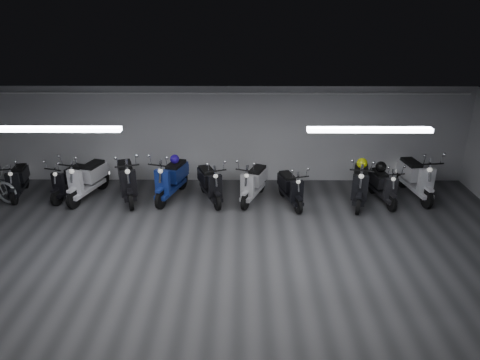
{
  "coord_description": "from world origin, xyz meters",
  "views": [
    {
      "loc": [
        0.56,
        -7.37,
        5.2
      ],
      "look_at": [
        0.49,
        2.5,
        1.05
      ],
      "focal_mm": 33.63,
      "sensor_mm": 36.0,
      "label": 1
    }
  ],
  "objects_px": {
    "scooter_0": "(17,175)",
    "scooter_7": "(291,183)",
    "scooter_1": "(69,176)",
    "scooter_6": "(254,177)",
    "scooter_3": "(126,174)",
    "helmet_2": "(175,159)",
    "helmet_0": "(381,167)",
    "scooter_5": "(210,178)",
    "scooter_8": "(361,178)",
    "scooter_4": "(171,173)",
    "scooter_9": "(384,180)",
    "scooter_10": "(417,171)",
    "helmet_1": "(362,163)",
    "scooter_2": "(86,173)"
  },
  "relations": [
    {
      "from": "scooter_0",
      "to": "scooter_7",
      "type": "bearing_deg",
      "value": -14.27
    },
    {
      "from": "scooter_1",
      "to": "scooter_6",
      "type": "height_order",
      "value": "scooter_6"
    },
    {
      "from": "scooter_3",
      "to": "helmet_2",
      "type": "distance_m",
      "value": 1.33
    },
    {
      "from": "scooter_3",
      "to": "helmet_0",
      "type": "relative_size",
      "value": 6.92
    },
    {
      "from": "scooter_5",
      "to": "helmet_0",
      "type": "distance_m",
      "value": 4.55
    },
    {
      "from": "scooter_0",
      "to": "scooter_8",
      "type": "distance_m",
      "value": 9.19
    },
    {
      "from": "scooter_4",
      "to": "scooter_7",
      "type": "distance_m",
      "value": 3.19
    },
    {
      "from": "scooter_6",
      "to": "helmet_0",
      "type": "height_order",
      "value": "scooter_6"
    },
    {
      "from": "scooter_1",
      "to": "scooter_6",
      "type": "bearing_deg",
      "value": 15.99
    },
    {
      "from": "scooter_6",
      "to": "scooter_9",
      "type": "distance_m",
      "value": 3.42
    },
    {
      "from": "scooter_0",
      "to": "scooter_10",
      "type": "height_order",
      "value": "scooter_10"
    },
    {
      "from": "scooter_4",
      "to": "scooter_9",
      "type": "xyz_separation_m",
      "value": [
        5.62,
        -0.19,
        -0.11
      ]
    },
    {
      "from": "scooter_4",
      "to": "helmet_0",
      "type": "distance_m",
      "value": 5.59
    },
    {
      "from": "scooter_1",
      "to": "scooter_7",
      "type": "height_order",
      "value": "scooter_1"
    },
    {
      "from": "scooter_3",
      "to": "scooter_10",
      "type": "height_order",
      "value": "same"
    },
    {
      "from": "scooter_6",
      "to": "scooter_7",
      "type": "height_order",
      "value": "scooter_6"
    },
    {
      "from": "scooter_4",
      "to": "scooter_10",
      "type": "distance_m",
      "value": 6.59
    },
    {
      "from": "scooter_3",
      "to": "scooter_6",
      "type": "xyz_separation_m",
      "value": [
        3.37,
        -0.04,
        -0.08
      ]
    },
    {
      "from": "scooter_5",
      "to": "scooter_8",
      "type": "bearing_deg",
      "value": -23.0
    },
    {
      "from": "scooter_7",
      "to": "scooter_4",
      "type": "bearing_deg",
      "value": 157.54
    },
    {
      "from": "scooter_3",
      "to": "scooter_7",
      "type": "bearing_deg",
      "value": -22.45
    },
    {
      "from": "scooter_1",
      "to": "helmet_0",
      "type": "relative_size",
      "value": 5.75
    },
    {
      "from": "helmet_2",
      "to": "scooter_1",
      "type": "bearing_deg",
      "value": -176.11
    },
    {
      "from": "scooter_5",
      "to": "scooter_0",
      "type": "bearing_deg",
      "value": 156.19
    },
    {
      "from": "scooter_5",
      "to": "scooter_8",
      "type": "xyz_separation_m",
      "value": [
        3.94,
        -0.14,
        0.06
      ]
    },
    {
      "from": "scooter_1",
      "to": "scooter_0",
      "type": "bearing_deg",
      "value": -163.6
    },
    {
      "from": "scooter_8",
      "to": "helmet_1",
      "type": "bearing_deg",
      "value": 90.0
    },
    {
      "from": "scooter_0",
      "to": "scooter_8",
      "type": "bearing_deg",
      "value": -13.05
    },
    {
      "from": "scooter_5",
      "to": "scooter_3",
      "type": "bearing_deg",
      "value": 157.27
    },
    {
      "from": "scooter_7",
      "to": "helmet_1",
      "type": "xyz_separation_m",
      "value": [
        1.88,
        0.34,
        0.43
      ]
    },
    {
      "from": "scooter_1",
      "to": "scooter_5",
      "type": "distance_m",
      "value": 3.83
    },
    {
      "from": "scooter_3",
      "to": "scooter_4",
      "type": "distance_m",
      "value": 1.17
    },
    {
      "from": "helmet_1",
      "to": "scooter_9",
      "type": "bearing_deg",
      "value": -15.87
    },
    {
      "from": "scooter_0",
      "to": "helmet_2",
      "type": "xyz_separation_m",
      "value": [
        4.27,
        0.15,
        0.42
      ]
    },
    {
      "from": "scooter_0",
      "to": "helmet_2",
      "type": "height_order",
      "value": "scooter_0"
    },
    {
      "from": "scooter_0",
      "to": "scooter_9",
      "type": "height_order",
      "value": "scooter_9"
    },
    {
      "from": "helmet_0",
      "to": "scooter_7",
      "type": "bearing_deg",
      "value": -170.47
    },
    {
      "from": "scooter_4",
      "to": "scooter_10",
      "type": "bearing_deg",
      "value": 18.3
    },
    {
      "from": "scooter_8",
      "to": "scooter_0",
      "type": "bearing_deg",
      "value": -167.73
    },
    {
      "from": "scooter_1",
      "to": "scooter_3",
      "type": "xyz_separation_m",
      "value": [
        1.61,
        -0.15,
        0.13
      ]
    },
    {
      "from": "helmet_0",
      "to": "helmet_2",
      "type": "bearing_deg",
      "value": 177.68
    },
    {
      "from": "scooter_10",
      "to": "scooter_3",
      "type": "bearing_deg",
      "value": 173.49
    },
    {
      "from": "scooter_0",
      "to": "scooter_2",
      "type": "bearing_deg",
      "value": -13.95
    },
    {
      "from": "scooter_8",
      "to": "helmet_2",
      "type": "xyz_separation_m",
      "value": [
        -4.9,
        0.55,
        0.31
      ]
    },
    {
      "from": "scooter_2",
      "to": "scooter_5",
      "type": "xyz_separation_m",
      "value": [
        3.31,
        -0.15,
        -0.06
      ]
    },
    {
      "from": "scooter_2",
      "to": "scooter_8",
      "type": "height_order",
      "value": "scooter_8"
    },
    {
      "from": "helmet_0",
      "to": "scooter_5",
      "type": "bearing_deg",
      "value": -177.62
    },
    {
      "from": "scooter_9",
      "to": "helmet_0",
      "type": "xyz_separation_m",
      "value": [
        -0.04,
        0.23,
        0.29
      ]
    },
    {
      "from": "scooter_3",
      "to": "scooter_10",
      "type": "bearing_deg",
      "value": -17.18
    },
    {
      "from": "scooter_8",
      "to": "scooter_10",
      "type": "bearing_deg",
      "value": 29.14
    }
  ]
}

